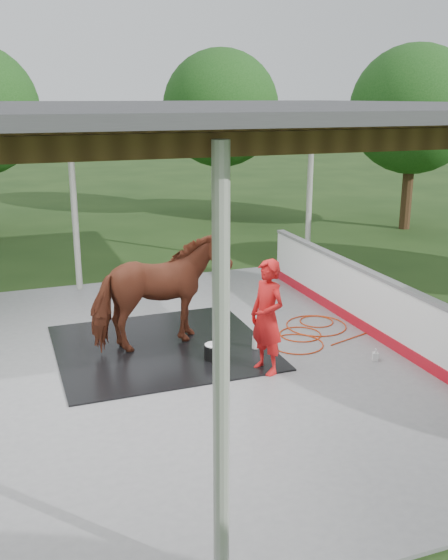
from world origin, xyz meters
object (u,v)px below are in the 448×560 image
object	(u,v)px
dasher_board	(374,306)
wash_bucket	(213,352)
horse	(160,293)
handler	(267,317)

from	to	relation	value
dasher_board	wash_bucket	world-z (taller)	dasher_board
horse	handler	world-z (taller)	horse
dasher_board	wash_bucket	size ratio (longest dim) A/B	26.29
handler	wash_bucket	bearing A→B (deg)	-153.33
horse	dasher_board	bearing A→B (deg)	-110.96
horse	wash_bucket	bearing A→B (deg)	-151.05
horse	handler	xyz separation A→B (m)	(1.30, -1.49, -0.08)
dasher_board	handler	size ratio (longest dim) A/B	4.43
dasher_board	horse	bearing A→B (deg)	169.06
handler	wash_bucket	size ratio (longest dim) A/B	5.93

